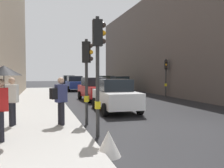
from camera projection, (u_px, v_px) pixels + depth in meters
The scene contains 16 objects.
ground_plane at pixel (216, 129), 8.92m from camera, with size 120.00×120.00×0.00m, color black.
sidewalk_kerb at pixel (38, 111), 12.84m from camera, with size 3.30×40.00×0.16m, color #A8A5A0.
building_facade_right at pixel (192, 47), 28.18m from camera, with size 12.00×33.30×10.36m, color #5B514C.
traffic_light_near_right at pixel (87, 66), 9.62m from camera, with size 0.45×0.35×3.44m.
traffic_light_near_left at pixel (98, 55), 7.72m from camera, with size 0.43×0.25×3.90m.
traffic_light_mid_street at pixel (166, 71), 21.42m from camera, with size 0.33×0.45×3.37m.
car_green_estate at pixel (119, 84), 27.08m from camera, with size 2.06×4.22×1.76m.
car_yellow_taxi at pixel (106, 82), 32.80m from camera, with size 2.22×4.30×1.76m.
car_blue_van at pixel (75, 83), 28.73m from camera, with size 2.08×4.23×1.76m.
car_red_sedan at pixel (95, 89), 18.38m from camera, with size 2.22×4.30×1.76m.
car_dark_suv at pixel (69, 81), 36.52m from camera, with size 2.06×4.22×1.76m.
car_white_compact at pixel (115, 95), 13.13m from camera, with size 2.12×4.25×1.76m.
pedestrian_with_umbrella at pixel (3, 82), 6.74m from camera, with size 1.00×1.00×2.14m.
pedestrian_with_grey_backpack at pixel (60, 98), 8.89m from camera, with size 0.66×0.47×1.77m.
pedestrian_with_black_backpack at pixel (11, 98), 8.76m from camera, with size 0.65×0.44×1.77m.
warning_sign_triangle at pixel (108, 144), 5.99m from camera, with size 0.64×0.64×0.65m, color silver.
Camera 1 is at (-6.23, -7.37, 2.08)m, focal length 38.46 mm.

